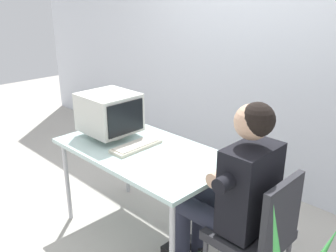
# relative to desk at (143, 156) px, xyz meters

# --- Properties ---
(ground_plane) EXTENTS (12.00, 12.00, 0.00)m
(ground_plane) POSITION_rel_desk_xyz_m (0.00, 0.00, -0.69)
(ground_plane) COLOR #B2ADA3
(wall_back) EXTENTS (8.00, 0.10, 3.00)m
(wall_back) POSITION_rel_desk_xyz_m (0.30, 1.40, 0.81)
(wall_back) COLOR silver
(wall_back) RESTS_ON ground_plane
(desk) EXTENTS (1.35, 0.76, 0.74)m
(desk) POSITION_rel_desk_xyz_m (0.00, 0.00, 0.00)
(desk) COLOR #B7B7BC
(desk) RESTS_ON ground_plane
(crt_monitor) EXTENTS (0.42, 0.39, 0.35)m
(crt_monitor) POSITION_rel_desk_xyz_m (-0.39, -0.01, 0.25)
(crt_monitor) COLOR silver
(crt_monitor) RESTS_ON desk
(keyboard) EXTENTS (0.16, 0.41, 0.03)m
(keyboard) POSITION_rel_desk_xyz_m (-0.05, -0.02, 0.07)
(keyboard) COLOR beige
(keyboard) RESTS_ON desk
(office_chair) EXTENTS (0.43, 0.43, 0.88)m
(office_chair) POSITION_rel_desk_xyz_m (0.98, 0.05, -0.19)
(office_chair) COLOR #4C4C51
(office_chair) RESTS_ON ground_plane
(person_seated) EXTENTS (0.73, 0.58, 1.28)m
(person_seated) POSITION_rel_desk_xyz_m (0.78, 0.05, 0.01)
(person_seated) COLOR black
(person_seated) RESTS_ON ground_plane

